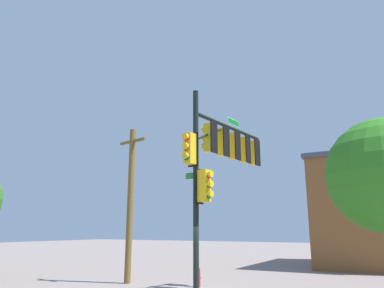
{
  "coord_description": "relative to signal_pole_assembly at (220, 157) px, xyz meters",
  "views": [
    {
      "loc": [
        -11.2,
        -6.06,
        2.42
      ],
      "look_at": [
        -0.42,
        -0.08,
        5.32
      ],
      "focal_mm": 33.97,
      "sensor_mm": 36.0,
      "label": 1
    }
  ],
  "objects": [
    {
      "name": "signal_pole_assembly",
      "position": [
        0.0,
        0.0,
        0.0
      ],
      "size": [
        5.56,
        1.35,
        7.45
      ],
      "color": "black",
      "rests_on": "ground_plane"
    },
    {
      "name": "utility_pole",
      "position": [
        1.27,
        5.37,
        -1.4
      ],
      "size": [
        0.46,
        1.79,
        7.32
      ],
      "color": "brown",
      "rests_on": "ground_plane"
    },
    {
      "name": "fire_hydrant",
      "position": [
        1.87,
        2.01,
        -4.77
      ],
      "size": [
        0.33,
        0.24,
        0.83
      ],
      "color": "red",
      "rests_on": "ground_plane"
    },
    {
      "name": "brick_building",
      "position": [
        15.38,
        -4.01,
        -1.6
      ],
      "size": [
        9.86,
        6.24,
        7.14
      ],
      "color": "brown",
      "rests_on": "ground_plane"
    }
  ]
}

